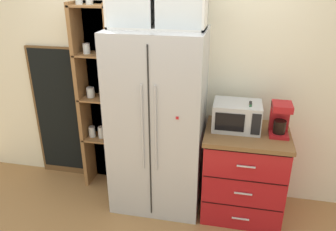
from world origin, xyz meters
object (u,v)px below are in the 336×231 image
refrigerator (158,123)px  coffee_maker (280,118)px  mug_cream (248,131)px  bottle_green (249,120)px  bottle_amber (249,118)px  chalkboard_menu (60,114)px  microwave (237,116)px

refrigerator → coffee_maker: 1.14m
coffee_maker → mug_cream: (-0.27, -0.08, -0.11)m
refrigerator → bottle_green: size_ratio=6.11×
mug_cream → bottle_amber: (-0.00, 0.10, 0.09)m
refrigerator → bottle_amber: refrigerator is taller
bottle_green → chalkboard_menu: 2.12m
mug_cream → bottle_amber: bearing=91.3°
chalkboard_menu → mug_cream: bearing=-9.7°
coffee_maker → microwave: bearing=173.7°
refrigerator → chalkboard_menu: 1.27m
refrigerator → bottle_green: (0.86, -0.02, 0.12)m
coffee_maker → bottle_amber: size_ratio=1.06×
microwave → mug_cream: 0.19m
refrigerator → microwave: (0.75, 0.06, 0.12)m
microwave → bottle_amber: bottle_amber is taller
microwave → mug_cream: size_ratio=4.00×
refrigerator → chalkboard_menu: bearing=166.4°
mug_cream → bottle_green: (-0.00, 0.05, 0.09)m
microwave → bottle_green: bearing=-32.9°
coffee_maker → mug_cream: 0.30m
mug_cream → chalkboard_menu: size_ratio=0.07×
coffee_maker → bottle_green: size_ratio=1.05×
chalkboard_menu → bottle_green: bearing=-8.5°
bottle_green → chalkboard_menu: (-2.08, 0.31, -0.25)m
refrigerator → bottle_green: bearing=-1.1°
mug_cream → chalkboard_menu: bearing=170.3°
microwave → bottle_amber: bearing=-10.9°
refrigerator → bottle_green: refrigerator is taller
mug_cream → chalkboard_menu: 2.12m
coffee_maker → chalkboard_menu: bearing=173.2°
chalkboard_menu → refrigerator: bearing=-13.6°
microwave → bottle_green: bottle_green is taller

